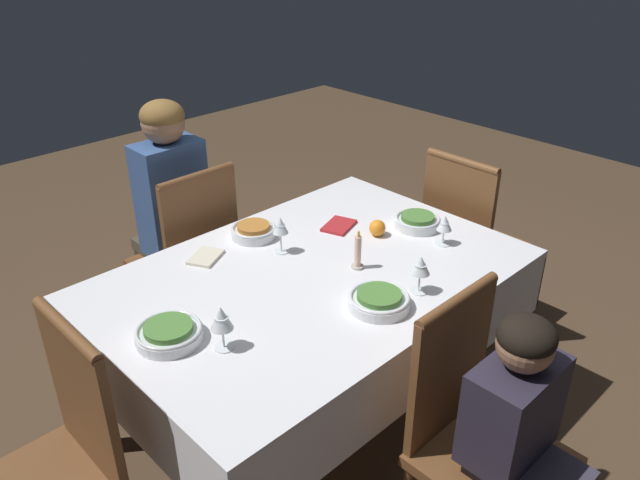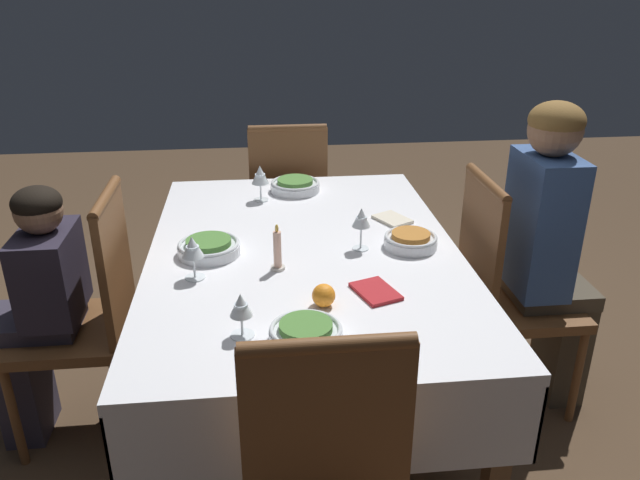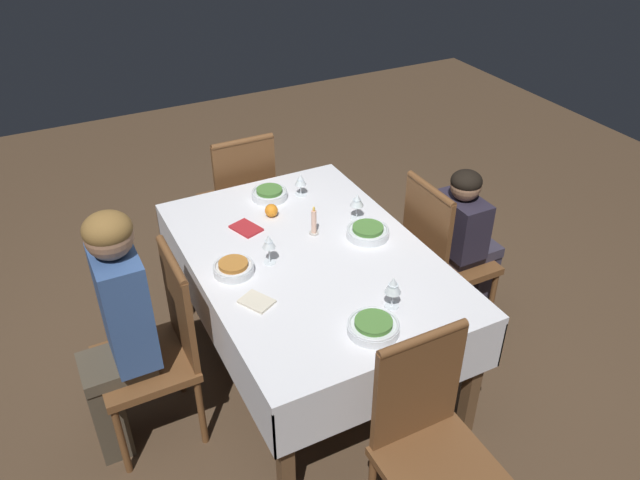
{
  "view_description": "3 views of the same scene",
  "coord_description": "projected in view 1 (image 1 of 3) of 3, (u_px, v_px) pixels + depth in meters",
  "views": [
    {
      "loc": [
        1.38,
        1.47,
        1.95
      ],
      "look_at": [
        0.03,
        0.08,
        0.91
      ],
      "focal_mm": 35.0,
      "sensor_mm": 36.0,
      "label": 1
    },
    {
      "loc": [
        -1.98,
        0.16,
        1.65
      ],
      "look_at": [
        -0.07,
        -0.05,
        0.8
      ],
      "focal_mm": 35.0,
      "sensor_mm": 36.0,
      "label": 2
    },
    {
      "loc": [
        2.2,
        -1.07,
        2.44
      ],
      "look_at": [
        0.06,
        0.03,
        0.84
      ],
      "focal_mm": 35.0,
      "sensor_mm": 36.0,
      "label": 3
    }
  ],
  "objects": [
    {
      "name": "napkin_spare_side",
      "position": [
        339.0,
        226.0,
        2.68
      ],
      "size": [
        0.18,
        0.15,
        0.01
      ],
      "rotation": [
        0.0,
        0.0,
        0.34
      ],
      "color": "#AD2328",
      "rests_on": "dining_table"
    },
    {
      "name": "chair_west",
      "position": [
        467.0,
        236.0,
        3.07
      ],
      "size": [
        0.42,
        0.41,
        0.96
      ],
      "rotation": [
        0.0,
        0.0,
        -1.57
      ],
      "color": "brown",
      "rests_on": "ground_plane"
    },
    {
      "name": "bowl_south",
      "position": [
        254.0,
        231.0,
        2.59
      ],
      "size": [
        0.19,
        0.19,
        0.06
      ],
      "color": "silver",
      "rests_on": "dining_table"
    },
    {
      "name": "person_adult_denim",
      "position": [
        168.0,
        210.0,
        2.93
      ],
      "size": [
        0.3,
        0.34,
        1.22
      ],
      "color": "#4C4233",
      "rests_on": "ground_plane"
    },
    {
      "name": "wine_glass_north",
      "position": [
        421.0,
        267.0,
        2.18
      ],
      "size": [
        0.07,
        0.07,
        0.14
      ],
      "color": "white",
      "rests_on": "dining_table"
    },
    {
      "name": "candle_centerpiece",
      "position": [
        358.0,
        254.0,
        2.35
      ],
      "size": [
        0.05,
        0.05,
        0.16
      ],
      "color": "beige",
      "rests_on": "dining_table"
    },
    {
      "name": "wine_glass_west",
      "position": [
        445.0,
        224.0,
        2.5
      ],
      "size": [
        0.07,
        0.07,
        0.13
      ],
      "color": "white",
      "rests_on": "dining_table"
    },
    {
      "name": "wine_glass_east",
      "position": [
        222.0,
        319.0,
        1.9
      ],
      "size": [
        0.07,
        0.07,
        0.15
      ],
      "color": "white",
      "rests_on": "dining_table"
    },
    {
      "name": "bowl_east",
      "position": [
        169.0,
        333.0,
        1.97
      ],
      "size": [
        0.22,
        0.22,
        0.06
      ],
      "color": "silver",
      "rests_on": "dining_table"
    },
    {
      "name": "bowl_west",
      "position": [
        417.0,
        221.0,
        2.67
      ],
      "size": [
        0.2,
        0.2,
        0.06
      ],
      "color": "silver",
      "rests_on": "dining_table"
    },
    {
      "name": "chair_east",
      "position": [
        56.0,
        463.0,
        1.82
      ],
      "size": [
        0.42,
        0.41,
        0.96
      ],
      "rotation": [
        0.0,
        0.0,
        1.57
      ],
      "color": "brown",
      "rests_on": "ground_plane"
    },
    {
      "name": "person_child_dark",
      "position": [
        526.0,
        453.0,
        1.82
      ],
      "size": [
        0.3,
        0.33,
        0.99
      ],
      "rotation": [
        0.0,
        0.0,
        3.14
      ],
      "color": "#383342",
      "rests_on": "ground_plane"
    },
    {
      "name": "chair_south",
      "position": [
        191.0,
        254.0,
        2.91
      ],
      "size": [
        0.41,
        0.42,
        0.96
      ],
      "color": "brown",
      "rests_on": "ground_plane"
    },
    {
      "name": "chair_north",
      "position": [
        475.0,
        428.0,
        1.94
      ],
      "size": [
        0.41,
        0.42,
        0.96
      ],
      "rotation": [
        0.0,
        0.0,
        3.14
      ],
      "color": "brown",
      "rests_on": "ground_plane"
    },
    {
      "name": "dining_table",
      "position": [
        311.0,
        290.0,
        2.39
      ],
      "size": [
        1.59,
        1.08,
        0.73
      ],
      "color": "silver",
      "rests_on": "ground_plane"
    },
    {
      "name": "ground_plane",
      "position": [
        312.0,
        417.0,
        2.7
      ],
      "size": [
        8.0,
        8.0,
        0.0
      ],
      "primitive_type": "plane",
      "color": "#4C3826"
    },
    {
      "name": "wine_glass_south",
      "position": [
        280.0,
        227.0,
        2.43
      ],
      "size": [
        0.06,
        0.06,
        0.15
      ],
      "color": "white",
      "rests_on": "dining_table"
    },
    {
      "name": "bowl_north",
      "position": [
        379.0,
        300.0,
        2.13
      ],
      "size": [
        0.21,
        0.21,
        0.06
      ],
      "color": "silver",
      "rests_on": "dining_table"
    },
    {
      "name": "napkin_red_folded",
      "position": [
        206.0,
        257.0,
        2.44
      ],
      "size": [
        0.17,
        0.15,
        0.01
      ],
      "rotation": [
        0.0,
        0.0,
        0.49
      ],
      "color": "beige",
      "rests_on": "dining_table"
    },
    {
      "name": "orange_fruit",
      "position": [
        377.0,
        228.0,
        2.59
      ],
      "size": [
        0.07,
        0.07,
        0.07
      ],
      "primitive_type": "sphere",
      "color": "orange",
      "rests_on": "dining_table"
    }
  ]
}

